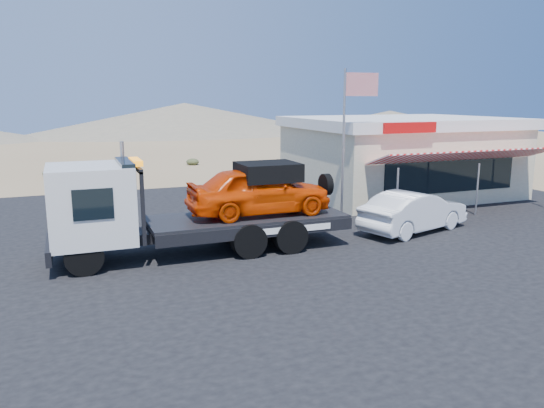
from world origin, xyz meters
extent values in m
plane|color=#8B714F|center=(0.00, 0.00, 0.00)|extent=(120.00, 120.00, 0.00)
cube|color=black|center=(2.00, 3.00, 0.01)|extent=(32.00, 24.00, 0.02)
cylinder|color=black|center=(-5.30, 1.11, 0.56)|extent=(1.08, 0.32, 1.08)
cylinder|color=black|center=(-5.30, 3.26, 0.56)|extent=(1.08, 0.32, 1.08)
cylinder|color=black|center=(-0.46, 1.11, 0.56)|extent=(1.08, 0.59, 1.08)
cylinder|color=black|center=(-0.46, 3.26, 0.56)|extent=(1.08, 0.59, 1.08)
cylinder|color=black|center=(0.93, 1.11, 0.56)|extent=(1.08, 0.59, 1.08)
cylinder|color=black|center=(0.93, 3.26, 0.56)|extent=(1.08, 0.59, 1.08)
cube|color=black|center=(-1.32, 2.19, 0.72)|extent=(8.82, 1.08, 0.32)
cube|color=silver|center=(-4.98, 2.19, 1.85)|extent=(2.37, 2.53, 2.26)
cube|color=black|center=(-3.96, 2.19, 2.60)|extent=(0.38, 2.15, 0.97)
cube|color=black|center=(-3.64, 2.19, 1.79)|extent=(0.11, 2.37, 2.15)
cube|color=orange|center=(-3.64, 2.19, 3.03)|extent=(0.27, 1.29, 0.16)
cube|color=black|center=(-0.14, 2.19, 1.01)|extent=(6.45, 2.47, 0.16)
imported|color=#DE3802|center=(0.29, 2.19, 1.90)|extent=(4.73, 1.90, 1.61)
cube|color=black|center=(0.61, 2.19, 2.51)|extent=(1.94, 1.61, 0.59)
imported|color=silver|center=(6.30, 1.91, 0.77)|extent=(4.85, 2.85, 1.51)
cube|color=#C3B994|center=(10.50, 9.00, 1.72)|extent=(10.00, 8.00, 3.40)
cube|color=white|center=(10.50, 9.00, 3.67)|extent=(10.40, 8.40, 0.50)
cube|color=red|center=(8.00, 4.74, 3.67)|extent=(2.60, 0.12, 0.45)
cube|color=black|center=(10.50, 4.98, 1.52)|extent=(7.00, 0.06, 1.60)
cube|color=red|center=(10.50, 4.10, 2.47)|extent=(9.00, 1.73, 0.61)
cylinder|color=#99999E|center=(6.50, 3.30, 1.12)|extent=(0.08, 0.08, 2.20)
cylinder|color=#99999E|center=(10.50, 3.30, 1.12)|extent=(0.08, 0.08, 2.20)
cylinder|color=#99999E|center=(4.70, 4.50, 3.02)|extent=(0.10, 0.10, 6.00)
cube|color=#B20C14|center=(5.45, 4.50, 5.42)|extent=(1.50, 0.02, 0.90)
ellipsoid|color=#363B1F|center=(-6.43, 21.59, 0.30)|extent=(1.12, 1.12, 0.60)
ellipsoid|color=#363B1F|center=(3.23, 24.62, 0.25)|extent=(0.94, 0.94, 0.51)
cone|color=#726B59|center=(10.00, 58.00, 2.10)|extent=(44.00, 44.00, 4.20)
cone|color=#726B59|center=(40.00, 54.00, 1.50)|extent=(32.00, 32.00, 3.00)
camera|label=1|loc=(-5.61, -14.01, 4.92)|focal=35.00mm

